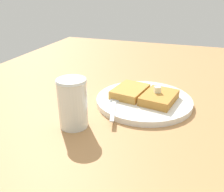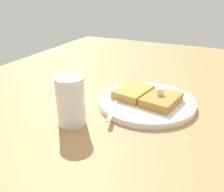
# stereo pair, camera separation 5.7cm
# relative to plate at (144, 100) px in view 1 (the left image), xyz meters

# --- Properties ---
(table_surface) EXTENTS (1.30, 1.30, 0.02)m
(table_surface) POSITION_rel_plate_xyz_m (-0.05, -0.07, -0.02)
(table_surface) COLOR #AB7949
(table_surface) RESTS_ON ground
(plate) EXTENTS (0.24, 0.24, 0.01)m
(plate) POSITION_rel_plate_xyz_m (0.00, 0.00, 0.00)
(plate) COLOR silver
(plate) RESTS_ON table_surface
(toast_slice_left) EXTENTS (0.09, 0.11, 0.02)m
(toast_slice_left) POSITION_rel_plate_xyz_m (-0.04, 0.01, 0.02)
(toast_slice_left) COLOR #B37930
(toast_slice_left) RESTS_ON plate
(toast_slice_middle) EXTENTS (0.09, 0.11, 0.02)m
(toast_slice_middle) POSITION_rel_plate_xyz_m (0.04, -0.01, 0.02)
(toast_slice_middle) COLOR #BB8539
(toast_slice_middle) RESTS_ON plate
(butter_pat_primary) EXTENTS (0.02, 0.02, 0.02)m
(butter_pat_primary) POSITION_rel_plate_xyz_m (-0.03, 0.00, 0.03)
(butter_pat_primary) COLOR #F0EDC4
(butter_pat_primary) RESTS_ON toast_slice_left
(fork) EXTENTS (0.06, 0.16, 0.00)m
(fork) POSITION_rel_plate_xyz_m (0.06, 0.05, 0.01)
(fork) COLOR silver
(fork) RESTS_ON plate
(syrup_jar) EXTENTS (0.06, 0.06, 0.11)m
(syrup_jar) POSITION_rel_plate_xyz_m (0.12, 0.16, 0.04)
(syrup_jar) COLOR #452009
(syrup_jar) RESTS_ON table_surface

